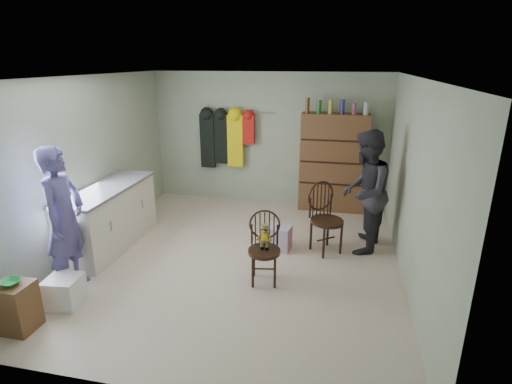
% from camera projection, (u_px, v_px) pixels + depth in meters
% --- Properties ---
extents(ground_plane, '(5.00, 5.00, 0.00)m').
position_uv_depth(ground_plane, '(236.00, 258.00, 5.72)').
color(ground_plane, beige).
rests_on(ground_plane, ground).
extents(room_walls, '(5.00, 5.00, 5.00)m').
position_uv_depth(room_walls, '(244.00, 142.00, 5.72)').
color(room_walls, '#A3AF92').
rests_on(room_walls, ground).
extents(counter, '(0.64, 1.86, 0.94)m').
position_uv_depth(counter, '(109.00, 217.00, 5.96)').
color(counter, silver).
rests_on(counter, ground).
extents(stool, '(0.37, 0.32, 0.53)m').
position_uv_depth(stool, '(16.00, 307.00, 4.14)').
color(stool, brown).
rests_on(stool, ground).
extents(bowl, '(0.20, 0.20, 0.05)m').
position_uv_depth(bowl, '(10.00, 282.00, 4.04)').
color(bowl, green).
rests_on(bowl, stool).
extents(plastic_tub, '(0.40, 0.39, 0.35)m').
position_uv_depth(plastic_tub, '(64.00, 291.00, 4.58)').
color(plastic_tub, white).
rests_on(plastic_tub, ground).
extents(chair_front, '(0.47, 0.47, 0.92)m').
position_uv_depth(chair_front, '(264.00, 243.00, 5.00)').
color(chair_front, black).
rests_on(chair_front, ground).
extents(chair_far, '(0.65, 0.65, 1.04)m').
position_uv_depth(chair_far, '(325.00, 215.00, 5.79)').
color(chair_far, black).
rests_on(chair_far, ground).
extents(striped_bag, '(0.38, 0.31, 0.36)m').
position_uv_depth(striped_bag, '(279.00, 238.00, 5.94)').
color(striped_bag, pink).
rests_on(striped_bag, ground).
extents(person_left, '(0.50, 0.70, 1.79)m').
position_uv_depth(person_left, '(64.00, 220.00, 4.74)').
color(person_left, '#534C8C').
rests_on(person_left, ground).
extents(person_right, '(0.85, 0.99, 1.80)m').
position_uv_depth(person_right, '(365.00, 192.00, 5.72)').
color(person_right, '#2D2B33').
rests_on(person_right, ground).
extents(dresser, '(1.20, 0.39, 2.07)m').
position_uv_depth(dresser, '(333.00, 162.00, 7.32)').
color(dresser, brown).
rests_on(dresser, ground).
extents(coat_rack, '(1.42, 0.12, 1.09)m').
position_uv_depth(coat_rack, '(225.00, 139.00, 7.70)').
color(coat_rack, '#99999E').
rests_on(coat_rack, ground).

